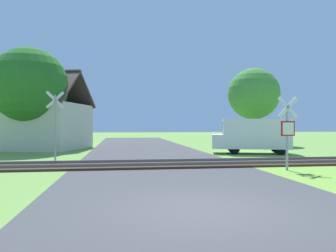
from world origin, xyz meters
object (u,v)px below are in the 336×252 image
object	(u,v)px
stop_sign_near	(287,129)
house	(33,124)
tree_far	(254,94)
crossing_sign_far	(55,121)
tree_left	(30,85)
mail_truck	(253,135)

from	to	relation	value
stop_sign_near	house	xyz separation A→B (m)	(-13.48, 14.57, 0.27)
tree_far	house	bearing A→B (deg)	-172.76
tree_far	crossing_sign_far	bearing A→B (deg)	-140.47
tree_far	tree_left	size ratio (longest dim) A/B	0.98
tree_left	mail_truck	bearing A→B (deg)	-15.71
crossing_sign_far	tree_far	world-z (taller)	tree_far
stop_sign_near	house	world-z (taller)	house
crossing_sign_far	tree_left	distance (m)	8.89
house	stop_sign_near	bearing A→B (deg)	-31.88
crossing_sign_far	house	xyz separation A→B (m)	(-3.64, 10.44, -0.07)
tree_left	stop_sign_near	bearing A→B (deg)	-42.48
tree_far	mail_truck	distance (m)	10.66
tree_far	tree_left	bearing A→B (deg)	-165.03
tree_left	tree_far	bearing A→B (deg)	14.97
stop_sign_near	tree_left	size ratio (longest dim) A/B	0.41
tree_left	crossing_sign_far	bearing A→B (deg)	-67.55
crossing_sign_far	tree_left	size ratio (longest dim) A/B	0.48
crossing_sign_far	stop_sign_near	bearing A→B (deg)	-33.30
crossing_sign_far	mail_truck	size ratio (longest dim) A/B	0.67
stop_sign_near	crossing_sign_far	size ratio (longest dim) A/B	0.85
house	tree_far	world-z (taller)	tree_far
house	tree_far	bearing A→B (deg)	22.58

